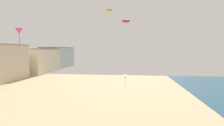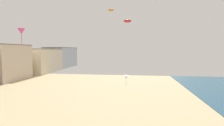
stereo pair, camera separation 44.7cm
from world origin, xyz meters
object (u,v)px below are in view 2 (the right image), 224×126
Objects in this scene: kite_magenta_delta at (21,31)px; kite_white_delta at (126,78)px; kite_red_parafoil at (127,21)px; kite_orange_parafoil at (111,10)px.

kite_white_delta is (19.79, -3.28, -7.77)m from kite_magenta_delta.
kite_white_delta is at bearing -88.10° from kite_red_parafoil.
kite_red_parafoil reaches higher than kite_magenta_delta.
kite_red_parafoil is at bearing -60.68° from kite_orange_parafoil.
kite_orange_parafoil is 20.78m from kite_magenta_delta.
kite_magenta_delta is 21.51m from kite_white_delta.
kite_red_parafoil reaches higher than kite_white_delta.
kite_red_parafoil is 0.87× the size of kite_white_delta.
kite_orange_parafoil is at bearing 40.39° from kite_magenta_delta.
kite_orange_parafoil is 0.51× the size of kite_magenta_delta.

